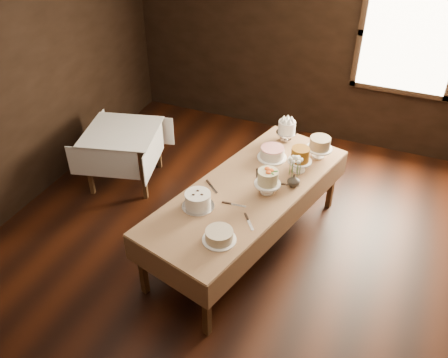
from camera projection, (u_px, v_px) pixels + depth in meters
floor at (217, 263)px, 4.94m from camera, size 5.00×6.00×0.01m
wall_back at (305, 39)px, 6.36m from camera, size 5.00×0.02×2.80m
window at (410, 39)px, 5.78m from camera, size 1.10×0.05×1.30m
display_table at (248, 193)px, 4.76m from camera, size 1.56×2.62×0.76m
side_table at (122, 137)px, 5.77m from camera, size 1.05×1.05×0.72m
cake_meringue at (286, 131)px, 5.41m from camera, size 0.24×0.24×0.25m
cake_speckled at (319, 148)px, 5.13m from camera, size 0.28×0.28×0.25m
cake_lattice at (272, 153)px, 5.14m from camera, size 0.36×0.36×0.12m
cake_caramel at (300, 161)px, 4.90m from camera, size 0.26×0.26×0.29m
cake_flowers at (267, 183)px, 4.60m from camera, size 0.26×0.26×0.27m
cake_swirl at (198, 201)px, 4.45m from camera, size 0.31×0.31×0.16m
cake_cream at (219, 236)px, 4.09m from camera, size 0.34×0.34×0.11m
cake_server_a at (239, 205)px, 4.50m from camera, size 0.24×0.05×0.01m
cake_server_b at (250, 225)px, 4.27m from camera, size 0.17×0.21×0.01m
cake_server_c at (257, 173)px, 4.94m from camera, size 0.10×0.24×0.01m
cake_server_d at (292, 185)px, 4.76m from camera, size 0.24×0.08×0.01m
cake_server_e at (214, 189)px, 4.71m from camera, size 0.20×0.18×0.01m
flower_vase at (294, 180)px, 4.72m from camera, size 0.13×0.13×0.13m
flower_bouquet at (295, 165)px, 4.61m from camera, size 0.14×0.14×0.20m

